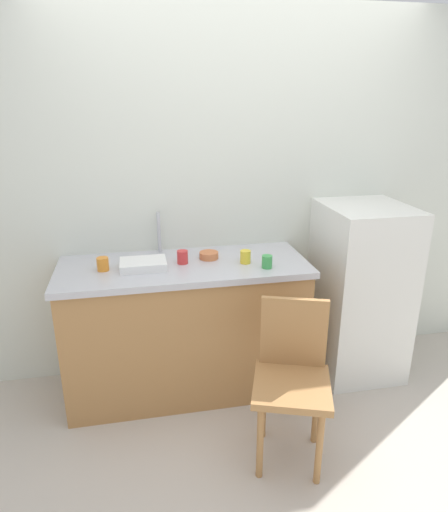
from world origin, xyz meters
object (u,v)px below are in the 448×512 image
object	(u,v)px
refrigerator	(359,291)
terracotta_bowl	(209,255)
dish_tray	(143,264)
cup_red	(182,257)
chair	(292,375)
cup_green	(267,262)
cup_yellow	(245,257)
cup_orange	(103,264)

from	to	relation	value
refrigerator	terracotta_bowl	xyz separation A→B (m)	(-1.06, 0.06, 0.32)
dish_tray	cup_red	bearing A→B (deg)	8.61
refrigerator	chair	distance (m)	1.04
cup_green	refrigerator	bearing A→B (deg)	13.05
chair	cup_green	distance (m)	0.71
refrigerator	terracotta_bowl	distance (m)	1.11
chair	cup_red	world-z (taller)	cup_red
dish_tray	cup_yellow	size ratio (longest dim) A/B	3.39
refrigerator	dish_tray	distance (m)	1.52
chair	cup_yellow	bearing A→B (deg)	118.01
dish_tray	cup_yellow	xyz separation A→B (m)	(0.64, -0.04, 0.02)
cup_green	cup_red	bearing A→B (deg)	160.06
dish_tray	cup_red	size ratio (longest dim) A/B	3.37
terracotta_bowl	cup_red	bearing A→B (deg)	-162.95
dish_tray	terracotta_bowl	xyz separation A→B (m)	(0.42, 0.09, -0.00)
refrigerator	chair	bearing A→B (deg)	-136.08
terracotta_bowl	cup_red	size ratio (longest dim) A/B	1.48
chair	cup_green	size ratio (longest dim) A/B	11.28
chair	terracotta_bowl	bearing A→B (deg)	131.04
dish_tray	cup_green	distance (m)	0.76
refrigerator	cup_red	bearing A→B (deg)	179.52
dish_tray	cup_green	xyz separation A→B (m)	(0.75, -0.14, 0.01)
dish_tray	cup_orange	world-z (taller)	cup_orange
chair	dish_tray	bearing A→B (deg)	156.10
dish_tray	terracotta_bowl	world-z (taller)	dish_tray
cup_green	cup_red	world-z (taller)	cup_red
dish_tray	cup_red	xyz separation A→B (m)	(0.25, 0.04, 0.02)
terracotta_bowl	cup_yellow	distance (m)	0.25
refrigerator	cup_yellow	xyz separation A→B (m)	(-0.85, -0.06, 0.34)
chair	dish_tray	xyz separation A→B (m)	(-0.74, 0.69, 0.43)
terracotta_bowl	cup_orange	xyz separation A→B (m)	(-0.66, -0.08, 0.02)
cup_red	refrigerator	bearing A→B (deg)	-0.48
chair	terracotta_bowl	xyz separation A→B (m)	(-0.31, 0.78, 0.43)
refrigerator	terracotta_bowl	bearing A→B (deg)	176.49
chair	dish_tray	distance (m)	1.10
cup_red	cup_yellow	bearing A→B (deg)	-10.67
refrigerator	dish_tray	bearing A→B (deg)	-178.96
cup_yellow	cup_orange	bearing A→B (deg)	176.90
cup_green	cup_yellow	world-z (taller)	cup_yellow
chair	cup_red	xyz separation A→B (m)	(-0.49, 0.73, 0.45)
cup_yellow	dish_tray	bearing A→B (deg)	176.75
refrigerator	dish_tray	world-z (taller)	refrigerator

